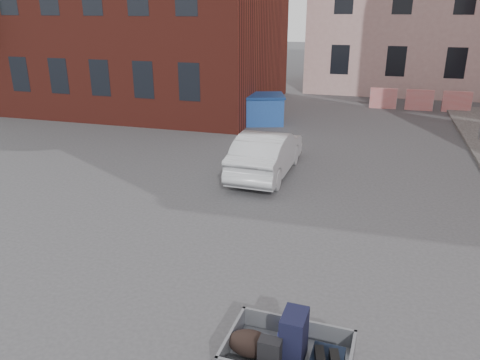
% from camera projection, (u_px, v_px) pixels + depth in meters
% --- Properties ---
extents(ground, '(120.00, 120.00, 0.00)m').
position_uv_depth(ground, '(265.00, 232.00, 10.62)').
color(ground, '#38383A').
rests_on(ground, ground).
extents(far_building, '(6.00, 6.00, 8.00)m').
position_uv_depth(far_building, '(70.00, 18.00, 34.25)').
color(far_building, maroon).
rests_on(far_building, ground).
extents(barriers, '(4.70, 0.18, 1.00)m').
position_uv_depth(barriers, '(419.00, 100.00, 22.84)').
color(barriers, red).
rests_on(barriers, ground).
extents(trailer, '(1.65, 1.84, 1.20)m').
position_uv_depth(trailer, '(287.00, 354.00, 6.01)').
color(trailer, black).
rests_on(trailer, ground).
extents(dumpster, '(3.34, 2.41, 1.26)m').
position_uv_depth(dumpster, '(248.00, 109.00, 20.20)').
color(dumpster, '#224EA5').
rests_on(dumpster, ground).
extents(silver_car, '(1.53, 4.09, 1.34)m').
position_uv_depth(silver_car, '(267.00, 153.00, 14.06)').
color(silver_car, '#B6BABE').
rests_on(silver_car, ground).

